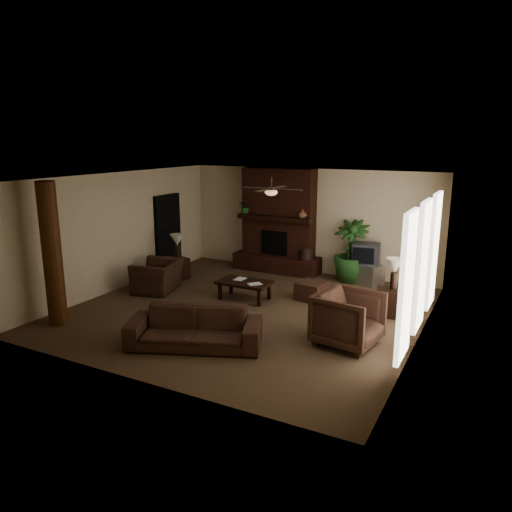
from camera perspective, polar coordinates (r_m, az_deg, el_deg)
The scene contains 23 objects.
room_shell at distance 10.05m, azimuth -1.06°, elevation 1.19°, with size 7.00×7.00×7.00m.
fireplace at distance 13.27m, azimuth 2.60°, elevation 3.15°, with size 2.40×0.70×2.80m.
windows at distance 9.17m, azimuth 18.86°, elevation -1.09°, with size 0.08×3.65×2.35m.
log_column at distance 10.10m, azimuth -22.79°, elevation 0.17°, with size 0.36×0.36×2.80m, color #583116.
doorway at distance 13.46m, azimuth -10.27°, elevation 2.63°, with size 0.10×1.00×2.10m, color black.
ceiling_fan at distance 9.95m, azimuth 1.79°, elevation 7.65°, with size 1.35×1.35×0.37m.
sofa at distance 8.62m, azimuth -7.23°, elevation -7.65°, with size 2.32×0.68×0.91m, color #3F271B.
armchair_left at distance 11.82m, azimuth -11.45°, elevation -1.75°, with size 1.11×0.72×0.97m, color #3F271B.
armchair_right at distance 8.73m, azimuth 10.79°, elevation -6.97°, with size 1.03×0.96×1.06m, color #3F271B.
coffee_table at distance 11.00m, azimuth -1.35°, elevation -3.25°, with size 1.20×0.70×0.43m.
ottoman at distance 11.13m, azimuth 6.54°, elevation -4.07°, with size 0.60×0.60×0.40m, color #3F271B.
tv_stand at distance 12.59m, azimuth 12.69°, elevation -1.99°, with size 0.85×0.50×0.50m, color silver.
tv at distance 12.46m, azimuth 12.77°, elevation 0.27°, with size 0.72×0.62×0.52m.
floor_vase at distance 12.92m, azimuth 5.86°, elevation -0.49°, with size 0.34×0.34×0.77m.
floor_plant at distance 12.64m, azimuth 10.97°, elevation -0.94°, with size 0.88×1.57×0.88m, color #275220.
side_table_left at distance 12.76m, azimuth -9.27°, elevation -1.50°, with size 0.50×0.50×0.55m, color black.
lamp_left at distance 12.55m, azimuth -9.23°, elevation 1.66°, with size 0.42×0.42×0.65m.
side_table_right at distance 10.44m, azimuth 15.31°, elevation -5.25°, with size 0.50×0.50×0.55m, color black.
lamp_right at distance 10.27m, azimuth 15.93°, elevation -1.36°, with size 0.44×0.44×0.65m.
mantel_plant at distance 13.38m, azimuth -1.20°, elevation 5.71°, with size 0.38×0.42×0.33m, color #275220.
mantel_vase at distance 12.66m, azimuth 5.48°, elevation 4.95°, with size 0.22×0.23×0.22m, color #8F5A39.
book_a at distance 11.11m, azimuth -2.38°, elevation -2.00°, with size 0.22×0.03×0.29m, color #999999.
book_b at distance 10.77m, azimuth -0.39°, elevation -2.48°, with size 0.21×0.02×0.29m, color #999999.
Camera 1 is at (4.72, -8.61, 3.56)m, focal length 34.13 mm.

